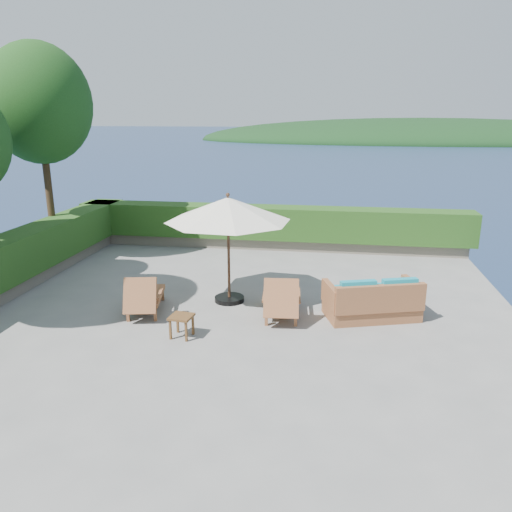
% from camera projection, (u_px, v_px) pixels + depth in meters
% --- Properties ---
extents(ground, '(12.00, 12.00, 0.00)m').
position_uv_depth(ground, '(236.00, 315.00, 10.68)').
color(ground, gray).
rests_on(ground, ground).
extents(foundation, '(12.00, 12.00, 3.00)m').
position_uv_depth(foundation, '(237.00, 379.00, 11.11)').
color(foundation, '#595147').
rests_on(foundation, ocean).
extents(ocean, '(600.00, 600.00, 0.00)m').
position_uv_depth(ocean, '(238.00, 435.00, 11.50)').
color(ocean, '#142440').
rests_on(ocean, ground).
extents(offshore_island, '(126.00, 57.60, 12.60)m').
position_uv_depth(offshore_island, '(419.00, 141.00, 140.79)').
color(offshore_island, black).
rests_on(offshore_island, ocean).
extents(planter_wall_far, '(12.00, 0.60, 0.36)m').
position_uv_depth(planter_wall_far, '(270.00, 243.00, 15.96)').
color(planter_wall_far, slate).
rests_on(planter_wall_far, ground).
extents(hedge_far, '(12.40, 0.90, 1.00)m').
position_uv_depth(hedge_far, '(270.00, 222.00, 15.77)').
color(hedge_far, '#1D3F12').
rests_on(hedge_far, planter_wall_far).
extents(tree_far, '(2.80, 2.80, 6.03)m').
position_uv_depth(tree_far, '(39.00, 104.00, 13.42)').
color(tree_far, '#3D2A17').
rests_on(tree_far, ground).
extents(patio_umbrella, '(3.53, 3.53, 2.50)m').
position_uv_depth(patio_umbrella, '(228.00, 210.00, 10.89)').
color(patio_umbrella, black).
rests_on(patio_umbrella, ground).
extents(lounge_left, '(0.98, 1.72, 0.93)m').
position_uv_depth(lounge_left, '(144.00, 296.00, 10.68)').
color(lounge_left, '#9A5938').
rests_on(lounge_left, ground).
extents(lounge_right, '(0.86, 1.77, 0.99)m').
position_uv_depth(lounge_right, '(281.00, 298.00, 10.48)').
color(lounge_right, '#9A5938').
rests_on(lounge_right, ground).
extents(side_table, '(0.46, 0.46, 0.44)m').
position_uv_depth(side_table, '(181.00, 319.00, 9.53)').
color(side_table, brown).
rests_on(side_table, ground).
extents(wicker_loveseat, '(2.12, 1.51, 0.94)m').
position_uv_depth(wicker_loveseat, '(373.00, 302.00, 10.41)').
color(wicker_loveseat, '#9A5938').
rests_on(wicker_loveseat, ground).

